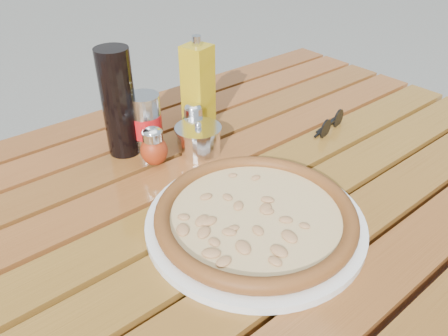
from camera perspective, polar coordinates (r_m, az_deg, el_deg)
table at (r=0.86m, az=0.85°, el=-6.45°), size 1.40×0.90×0.75m
plate at (r=0.73m, az=4.09°, el=-7.00°), size 0.47×0.47×0.01m
pizza at (r=0.72m, az=4.14°, el=-6.05°), size 0.40×0.40×0.03m
pepper_shaker at (r=0.87m, az=-9.16°, el=2.76°), size 0.07×0.07×0.08m
oregano_shaker at (r=0.95m, az=-4.01°, el=6.06°), size 0.07×0.07×0.08m
dark_bottle at (r=0.89m, az=-13.59°, el=8.26°), size 0.09×0.09×0.22m
soda_can at (r=0.92m, az=-10.20°, el=5.85°), size 0.09×0.09×0.12m
olive_oil_cruet at (r=0.97m, az=-3.41°, el=10.45°), size 0.07×0.07×0.21m
parmesan_tin at (r=0.90m, az=-3.35°, el=3.74°), size 0.10×0.10×0.07m
sunglasses at (r=1.02m, az=13.77°, el=5.58°), size 0.11×0.05×0.04m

